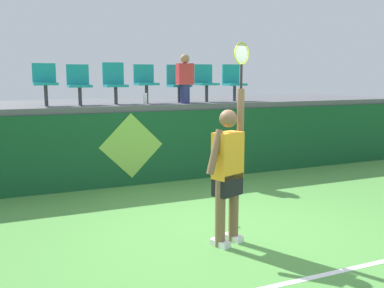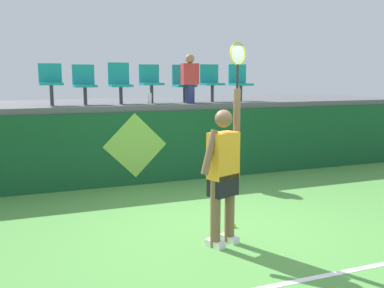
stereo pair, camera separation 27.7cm
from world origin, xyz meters
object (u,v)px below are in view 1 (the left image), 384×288
stadium_chair_0 (45,81)px  stadium_chair_5 (205,81)px  stadium_chair_3 (145,81)px  spectator_0 (185,78)px  water_bottle (145,99)px  stadium_chair_2 (115,81)px  stadium_chair_6 (233,81)px  stadium_chair_4 (178,82)px  tennis_player (228,170)px  tennis_ball (236,225)px  stadium_chair_1 (79,82)px

stadium_chair_0 → stadium_chair_5: (3.41, 0.01, -0.01)m
stadium_chair_3 → spectator_0: spectator_0 is taller
water_bottle → stadium_chair_2: stadium_chair_2 is taller
water_bottle → stadium_chair_6: bearing=12.1°
stadium_chair_4 → stadium_chair_5: size_ratio=0.98×
stadium_chair_0 → stadium_chair_3: (2.02, 0.00, -0.01)m
water_bottle → stadium_chair_3: size_ratio=0.29×
stadium_chair_6 → spectator_0: spectator_0 is taller
water_bottle → spectator_0: 0.99m
stadium_chair_0 → stadium_chair_6: (4.12, 0.01, -0.01)m
tennis_player → tennis_ball: tennis_player is taller
stadium_chair_0 → stadium_chair_6: bearing=0.1°
stadium_chair_0 → spectator_0: 2.78m
tennis_ball → stadium_chair_1: 4.43m
stadium_chair_2 → stadium_chair_6: stadium_chair_2 is taller
water_bottle → stadium_chair_2: 0.78m
tennis_ball → stadium_chair_6: 4.60m
stadium_chair_4 → stadium_chair_5: stadium_chair_5 is taller
water_bottle → stadium_chair_1: stadium_chair_1 is taller
tennis_player → stadium_chair_3: size_ratio=3.12×
stadium_chair_1 → stadium_chair_3: 1.38m
stadium_chair_0 → stadium_chair_6: 4.12m
stadium_chair_4 → stadium_chair_6: size_ratio=0.97×
tennis_ball → stadium_chair_2: bearing=102.7°
tennis_ball → stadium_chair_5: 4.34m
tennis_player → stadium_chair_1: tennis_player is taller
tennis_player → stadium_chair_5: bearing=68.5°
water_bottle → stadium_chair_3: 0.61m
stadium_chair_1 → stadium_chair_5: 2.77m
stadium_chair_2 → stadium_chair_4: (1.40, -0.00, -0.02)m
tennis_ball → stadium_chair_3: size_ratio=0.08×
stadium_chair_4 → stadium_chair_6: stadium_chair_6 is taller
tennis_ball → stadium_chair_6: size_ratio=0.08×
stadium_chair_5 → stadium_chair_6: 0.71m
stadium_chair_0 → tennis_player: bearing=-66.9°
water_bottle → stadium_chair_5: stadium_chair_5 is taller
stadium_chair_6 → stadium_chair_4: bearing=180.0°
stadium_chair_3 → stadium_chair_1: bearing=179.9°
stadium_chair_2 → tennis_ball: bearing=-77.3°
tennis_player → spectator_0: size_ratio=2.49×
stadium_chair_5 → spectator_0: (-0.66, -0.40, 0.07)m
water_bottle → stadium_chair_4: size_ratio=0.29×
stadium_chair_6 → spectator_0: bearing=-163.7°
water_bottle → stadium_chair_0: 1.95m
tennis_ball → spectator_0: size_ratio=0.06×
stadium_chair_4 → stadium_chair_2: bearing=179.9°
stadium_chair_2 → stadium_chair_5: bearing=-0.1°
stadium_chair_5 → stadium_chair_6: (0.71, 0.00, -0.00)m
tennis_ball → stadium_chair_5: size_ratio=0.08×
water_bottle → stadium_chair_5: bearing=17.3°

